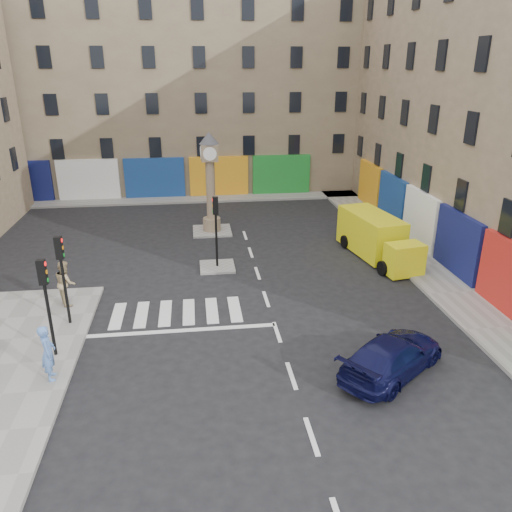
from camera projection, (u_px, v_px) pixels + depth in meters
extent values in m
plane|color=black|center=(281.00, 345.00, 19.00)|extent=(120.00, 120.00, 0.00)
cube|color=gray|center=(398.00, 245.00, 29.25)|extent=(2.60, 30.00, 0.15)
cube|color=gray|center=(182.00, 199.00, 39.02)|extent=(32.00, 2.40, 0.15)
cube|color=gray|center=(217.00, 267.00, 26.14)|extent=(1.80, 1.80, 0.12)
cube|color=gray|center=(212.00, 231.00, 31.68)|extent=(2.40, 2.40, 0.12)
cube|color=#807355|center=(177.00, 82.00, 41.32)|extent=(32.00, 10.00, 17.00)
cylinder|color=black|center=(50.00, 320.00, 17.64)|extent=(0.12, 0.12, 2.80)
cube|color=black|center=(42.00, 272.00, 16.97)|extent=(0.28, 0.22, 0.90)
cylinder|color=black|center=(66.00, 291.00, 19.86)|extent=(0.12, 0.12, 2.80)
cube|color=black|center=(59.00, 248.00, 19.19)|extent=(0.28, 0.22, 0.90)
cylinder|color=black|center=(216.00, 240.00, 25.60)|extent=(0.12, 0.12, 2.80)
cube|color=black|center=(215.00, 206.00, 24.93)|extent=(0.28, 0.22, 0.90)
cylinder|color=#937A60|center=(212.00, 224.00, 31.51)|extent=(1.10, 1.10, 0.80)
cylinder|color=#937A60|center=(211.00, 190.00, 30.71)|extent=(0.56, 0.56, 3.60)
cube|color=#937A60|center=(209.00, 152.00, 29.88)|extent=(1.00, 1.00, 1.00)
cylinder|color=white|center=(210.00, 154.00, 29.40)|extent=(0.80, 0.06, 0.80)
cone|color=#333338|center=(209.00, 138.00, 29.57)|extent=(1.20, 1.20, 0.70)
imported|color=black|center=(392.00, 356.00, 17.10)|extent=(4.83, 4.34, 1.35)
cube|color=yellow|center=(371.00, 233.00, 27.79)|extent=(2.64, 4.81, 2.18)
cube|color=yellow|center=(404.00, 259.00, 24.85)|extent=(1.97, 1.43, 1.61)
cube|color=black|center=(406.00, 252.00, 24.67)|extent=(1.73, 1.12, 0.66)
cylinder|color=black|center=(383.00, 268.00, 25.12)|extent=(0.36, 0.79, 0.76)
cylinder|color=black|center=(415.00, 264.00, 25.64)|extent=(0.36, 0.79, 0.76)
cylinder|color=black|center=(345.00, 242.00, 28.84)|extent=(0.36, 0.79, 0.76)
cylinder|color=black|center=(374.00, 238.00, 29.36)|extent=(0.36, 0.79, 0.76)
imported|color=#547CC2|center=(48.00, 353.00, 16.44)|extent=(0.61, 0.80, 1.97)
imported|color=tan|center=(66.00, 283.00, 21.63)|extent=(1.08, 1.19, 1.99)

